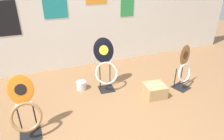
# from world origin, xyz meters

# --- Properties ---
(ground_plane) EXTENTS (14.00, 14.00, 0.00)m
(ground_plane) POSITION_xyz_m (0.00, 0.00, 0.00)
(ground_plane) COLOR #8E6642
(wall_back) EXTENTS (8.00, 0.07, 2.60)m
(wall_back) POSITION_xyz_m (-0.00, 2.40, 1.30)
(wall_back) COLOR silver
(wall_back) RESTS_ON ground_plane
(toilet_seat_display_orange_sun) EXTENTS (0.40, 0.32, 0.87)m
(toilet_seat_display_orange_sun) POSITION_xyz_m (-1.28, 0.45, 0.40)
(toilet_seat_display_orange_sun) COLOR black
(toilet_seat_display_orange_sun) RESTS_ON ground_plane
(toilet_seat_display_jazz_black) EXTENTS (0.44, 0.44, 0.95)m
(toilet_seat_display_jazz_black) POSITION_xyz_m (0.10, 1.22, 0.48)
(toilet_seat_display_jazz_black) COLOR black
(toilet_seat_display_jazz_black) RESTS_ON ground_plane
(toilet_seat_display_woodgrain) EXTENTS (0.38, 0.35, 0.86)m
(toilet_seat_display_woodgrain) POSITION_xyz_m (1.45, 0.69, 0.39)
(toilet_seat_display_woodgrain) COLOR black
(toilet_seat_display_woodgrain) RESTS_ON ground_plane
(paint_can) EXTENTS (0.19, 0.19, 0.16)m
(paint_can) POSITION_xyz_m (-0.34, 1.35, 0.09)
(paint_can) COLOR silver
(paint_can) RESTS_ON ground_plane
(storage_box) EXTENTS (0.39, 0.38, 0.23)m
(storage_box) POSITION_xyz_m (0.82, 0.64, 0.11)
(storage_box) COLOR tan
(storage_box) RESTS_ON ground_plane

